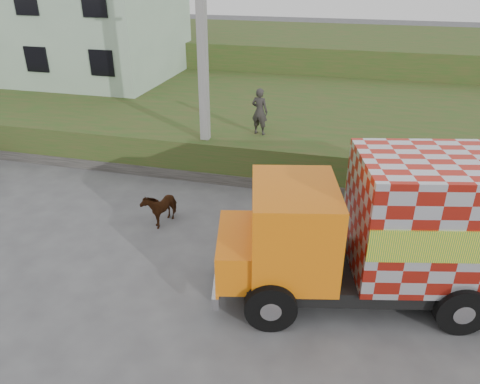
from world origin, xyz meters
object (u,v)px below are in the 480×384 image
(cow, at_px, (160,206))
(cargo_truck, at_px, (413,230))
(pedestrian, at_px, (260,111))
(utility_pole, at_px, (203,68))

(cow, bearing_deg, cargo_truck, -2.15)
(pedestrian, bearing_deg, utility_pole, 42.83)
(utility_pole, xyz_separation_m, pedestrian, (1.80, 1.03, -1.70))
(utility_pole, xyz_separation_m, cow, (-0.29, -3.69, -3.53))
(utility_pole, distance_m, cow, 5.11)
(cow, bearing_deg, pedestrian, 78.42)
(utility_pole, xyz_separation_m, cargo_truck, (6.86, -5.53, -2.21))
(cargo_truck, distance_m, cow, 7.50)
(cargo_truck, xyz_separation_m, pedestrian, (-5.07, 6.56, 0.51))
(cow, xyz_separation_m, pedestrian, (2.09, 4.72, 1.83))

